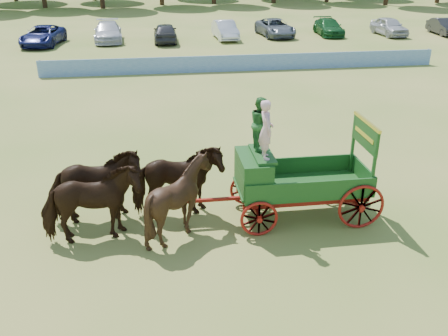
% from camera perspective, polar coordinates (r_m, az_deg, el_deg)
% --- Properties ---
extents(ground, '(160.00, 160.00, 0.00)m').
position_cam_1_polar(ground, '(17.34, 16.24, -2.90)').
color(ground, '#9E8B47').
rests_on(ground, ground).
extents(horse_lead_left, '(2.86, 1.62, 2.28)m').
position_cam_1_polar(horse_lead_left, '(14.09, -14.92, -4.07)').
color(horse_lead_left, black).
rests_on(horse_lead_left, ground).
extents(horse_lead_right, '(2.84, 1.56, 2.28)m').
position_cam_1_polar(horse_lead_right, '(15.06, -14.52, -2.10)').
color(horse_lead_right, black).
rests_on(horse_lead_right, ground).
extents(horse_wheel_left, '(2.11, 1.88, 2.29)m').
position_cam_1_polar(horse_wheel_left, '(13.97, -5.11, -3.52)').
color(horse_wheel_left, black).
rests_on(horse_wheel_left, ground).
extents(horse_wheel_right, '(2.78, 1.41, 2.28)m').
position_cam_1_polar(horse_wheel_right, '(14.95, -5.37, -1.58)').
color(horse_wheel_right, black).
rests_on(horse_wheel_right, ground).
extents(farm_dray, '(6.00, 2.00, 3.82)m').
position_cam_1_polar(farm_dray, '(14.66, 6.26, 0.07)').
color(farm_dray, maroon).
rests_on(farm_dray, ground).
extents(sponsor_banner, '(26.00, 0.08, 1.05)m').
position_cam_1_polar(sponsor_banner, '(33.27, 2.29, 11.92)').
color(sponsor_banner, '#1E5BA2').
rests_on(sponsor_banner, ground).
extents(parked_cars, '(57.72, 7.31, 1.63)m').
position_cam_1_polar(parked_cars, '(45.47, 3.71, 15.55)').
color(parked_cars, silver).
rests_on(parked_cars, ground).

